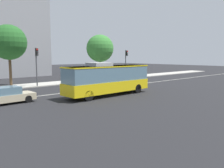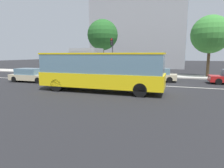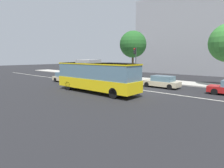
% 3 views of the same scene
% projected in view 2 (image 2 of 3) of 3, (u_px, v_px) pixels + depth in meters
% --- Properties ---
extents(ground_plane, '(160.00, 160.00, 0.00)m').
position_uv_depth(ground_plane, '(154.00, 86.00, 18.53)').
color(ground_plane, black).
extents(sidewalk_kerb, '(80.00, 3.93, 0.14)m').
position_uv_depth(sidewalk_kerb, '(162.00, 76.00, 26.51)').
color(sidewalk_kerb, '#B2ADA3').
rests_on(sidewalk_kerb, ground_plane).
extents(lane_centre_line, '(76.00, 0.16, 0.01)m').
position_uv_depth(lane_centre_line, '(154.00, 86.00, 18.53)').
color(lane_centre_line, silver).
rests_on(lane_centre_line, ground_plane).
extents(transit_bus, '(10.03, 2.63, 3.46)m').
position_uv_depth(transit_bus, '(100.00, 69.00, 15.38)').
color(transit_bus, yellow).
rests_on(transit_bus, ground_plane).
extents(sedan_beige, '(4.53, 1.88, 1.46)m').
position_uv_depth(sedan_beige, '(157.00, 75.00, 21.46)').
color(sedan_beige, '#C6B793').
rests_on(sedan_beige, ground_plane).
extents(sedan_beige_ahead, '(4.57, 1.99, 1.46)m').
position_uv_depth(sedan_beige_ahead, '(30.00, 75.00, 21.01)').
color(sedan_beige_ahead, '#C6B793').
rests_on(sedan_beige_ahead, ground_plane).
extents(traffic_light_near_corner, '(0.33, 0.62, 5.20)m').
position_uv_depth(traffic_light_near_corner, '(112.00, 50.00, 26.45)').
color(traffic_light_near_corner, '#47474C').
rests_on(traffic_light_near_corner, ground_plane).
extents(street_tree_kerbside_left, '(4.72, 4.72, 7.82)m').
position_uv_depth(street_tree_kerbside_left, '(210.00, 34.00, 24.08)').
color(street_tree_kerbside_left, '#4C3823').
rests_on(street_tree_kerbside_left, ground_plane).
extents(street_tree_kerbside_centre, '(4.67, 4.67, 8.27)m').
position_uv_depth(street_tree_kerbside_centre, '(103.00, 35.00, 29.53)').
color(street_tree_kerbside_centre, '#4C3823').
rests_on(street_tree_kerbside_centre, ground_plane).
extents(office_block_background, '(20.93, 18.26, 17.00)m').
position_uv_depth(office_block_background, '(141.00, 32.00, 48.42)').
color(office_block_background, '#939399').
rests_on(office_block_background, ground_plane).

